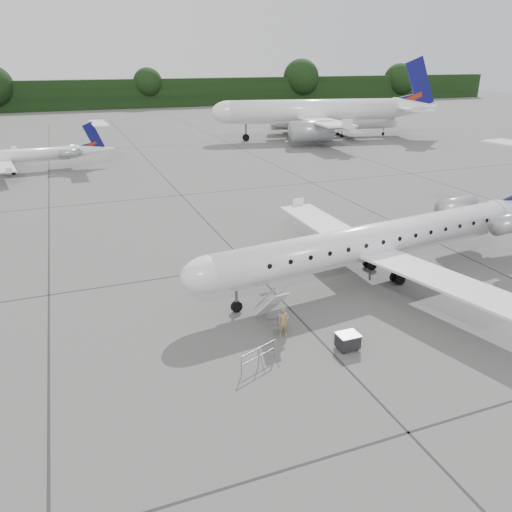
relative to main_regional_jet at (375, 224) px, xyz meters
name	(u,v)px	position (x,y,z in m)	size (l,w,h in m)	color
ground	(374,294)	(-1.10, -2.06, -3.81)	(320.00, 320.00, 0.00)	#5B5B59
treeline	(118,94)	(-1.10, 127.94, 0.19)	(260.00, 4.00, 8.00)	black
main_regional_jet	(375,224)	(0.00, 0.00, 0.00)	(29.75, 21.42, 7.63)	white
airstair	(271,306)	(-8.66, -3.36, -2.62)	(0.85, 2.34, 2.39)	white
passenger	(284,322)	(-8.49, -4.68, -2.97)	(0.62, 0.40, 1.69)	olive
safety_railing	(258,357)	(-10.75, -6.82, -3.31)	(2.20, 0.08, 1.00)	gray
baggage_cart	(348,341)	(-5.97, -7.01, -3.35)	(1.06, 0.86, 0.92)	black
bg_narrowbody	(314,99)	(24.32, 56.06, 3.11)	(38.57, 27.77, 13.85)	white
bg_regional_left	(3,150)	(-25.18, 44.75, -0.88)	(22.38, 16.12, 5.87)	white
bg_regional_right	(345,120)	(31.69, 57.44, -0.79)	(23.08, 16.61, 6.05)	white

